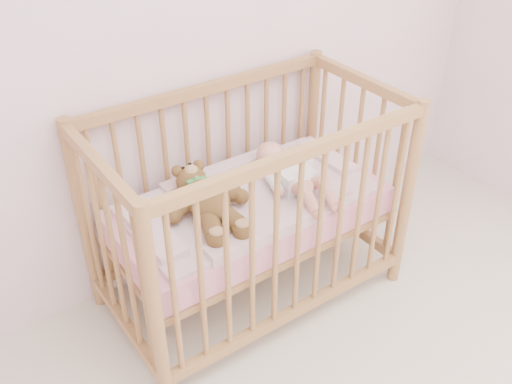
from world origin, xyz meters
TOP-DOWN VIEW (x-y plane):
  - wall_back at (0.00, 2.00)m, footprint 4.00×0.02m
  - crib at (0.21, 1.60)m, footprint 1.36×0.76m
  - mattress at (0.21, 1.60)m, footprint 1.22×0.62m
  - blanket at (0.21, 1.60)m, footprint 1.10×0.58m
  - baby at (0.42, 1.58)m, footprint 0.34×0.61m
  - teddy_bear at (-0.01, 1.58)m, footprint 0.46×0.60m

SIDE VIEW (x-z plane):
  - mattress at x=0.21m, z-range 0.42..0.55m
  - crib at x=0.21m, z-range 0.00..1.00m
  - blanket at x=0.21m, z-range 0.53..0.59m
  - baby at x=0.42m, z-range 0.56..0.71m
  - teddy_bear at x=-0.01m, z-range 0.57..0.72m
  - wall_back at x=0.00m, z-range 0.00..2.70m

